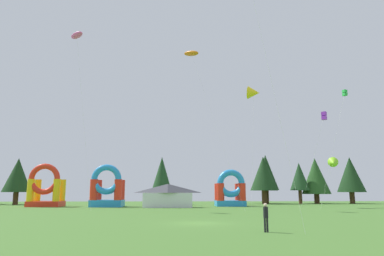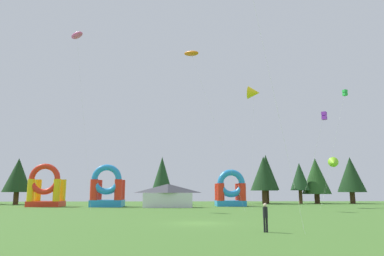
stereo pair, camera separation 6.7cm
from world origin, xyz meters
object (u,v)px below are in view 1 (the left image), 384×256
object	(u,v)px
inflatable_blue_arch	(230,193)
kite_orange_parafoil	(191,54)
festival_tent	(168,196)
inflatable_yellow_castle	(107,191)
inflatable_orange_dome	(46,190)
kite_lime_delta	(333,163)
kite_green_box	(345,93)
kite_yellow_delta	(254,93)
person_midfield	(266,215)
kite_pink_parafoil	(77,35)
kite_purple_box	(324,116)

from	to	relation	value
inflatable_blue_arch	kite_orange_parafoil	bearing A→B (deg)	-128.37
festival_tent	inflatable_yellow_castle	bearing A→B (deg)	166.17
inflatable_orange_dome	kite_lime_delta	bearing A→B (deg)	-5.62
kite_green_box	festival_tent	world-z (taller)	kite_green_box
kite_green_box	inflatable_yellow_castle	world-z (taller)	kite_green_box
kite_yellow_delta	person_midfield	world-z (taller)	kite_yellow_delta
kite_yellow_delta	inflatable_orange_dome	xyz separation A→B (m)	(-35.64, 0.50, -17.17)
kite_lime_delta	kite_orange_parafoil	xyz separation A→B (m)	(-23.20, -3.49, 16.92)
festival_tent	kite_green_box	bearing A→B (deg)	-11.61
kite_green_box	person_midfield	distance (m)	38.51
kite_yellow_delta	kite_orange_parafoil	distance (m)	14.39
kite_pink_parafoil	kite_lime_delta	world-z (taller)	kite_pink_parafoil
kite_pink_parafoil	festival_tent	xyz separation A→B (m)	(14.39, 4.98, -24.72)
kite_pink_parafoil	inflatable_yellow_castle	bearing A→B (deg)	60.35
person_midfield	inflatable_yellow_castle	size ratio (longest dim) A/B	0.27
kite_orange_parafoil	inflatable_blue_arch	bearing A→B (deg)	51.63
festival_tent	kite_pink_parafoil	bearing A→B (deg)	-160.90
kite_purple_box	inflatable_orange_dome	bearing A→B (deg)	161.09
person_midfield	inflatable_orange_dome	xyz separation A→B (m)	(-27.93, 37.72, 1.62)
kite_green_box	festival_tent	bearing A→B (deg)	168.39
kite_purple_box	kite_orange_parafoil	distance (m)	22.17
kite_pink_parafoil	kite_green_box	distance (m)	42.69
kite_pink_parafoil	inflatable_yellow_castle	distance (m)	25.52
kite_lime_delta	kite_purple_box	bearing A→B (deg)	-118.00
kite_yellow_delta	kite_green_box	bearing A→B (deg)	-35.25
kite_yellow_delta	kite_orange_parafoil	world-z (taller)	kite_orange_parafoil
kite_pink_parafoil	kite_yellow_delta	world-z (taller)	kite_pink_parafoil
kite_yellow_delta	kite_green_box	size ratio (longest dim) A/B	1.17
kite_lime_delta	festival_tent	size ratio (longest dim) A/B	1.04
kite_lime_delta	kite_green_box	world-z (taller)	kite_green_box
kite_yellow_delta	kite_lime_delta	bearing A→B (deg)	-19.55
kite_lime_delta	kite_yellow_delta	world-z (taller)	kite_yellow_delta
kite_yellow_delta	inflatable_blue_arch	distance (m)	18.18
person_midfield	inflatable_yellow_castle	bearing A→B (deg)	-82.12
person_midfield	inflatable_orange_dome	world-z (taller)	inflatable_orange_dome
kite_yellow_delta	inflatable_blue_arch	bearing A→B (deg)	163.00
kite_green_box	inflatable_orange_dome	bearing A→B (deg)	169.16
person_midfield	kite_lime_delta	bearing A→B (deg)	-138.06
kite_purple_box	person_midfield	distance (m)	29.66
kite_green_box	inflatable_blue_arch	distance (m)	24.64
kite_purple_box	kite_yellow_delta	world-z (taller)	kite_yellow_delta
kite_purple_box	kite_lime_delta	bearing A→B (deg)	62.00
kite_green_box	person_midfield	size ratio (longest dim) A/B	9.80
kite_yellow_delta	inflatable_orange_dome	world-z (taller)	kite_yellow_delta
inflatable_blue_arch	inflatable_yellow_castle	xyz separation A→B (m)	(-20.82, -1.90, 0.26)
kite_purple_box	kite_orange_parafoil	size ratio (longest dim) A/B	0.54
kite_yellow_delta	kite_pink_parafoil	bearing A→B (deg)	-164.70
kite_pink_parafoil	kite_orange_parafoil	size ratio (longest dim) A/B	1.09
kite_pink_parafoil	kite_yellow_delta	size ratio (longest dim) A/B	1.28
kite_pink_parafoil	kite_lime_delta	bearing A→B (deg)	5.39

